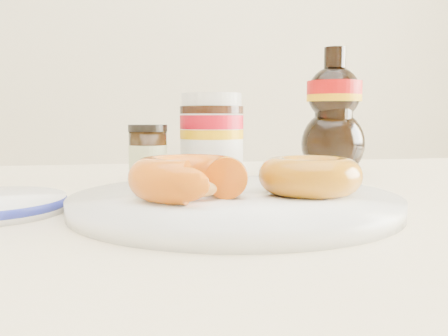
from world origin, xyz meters
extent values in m
cube|color=beige|center=(0.00, 1.75, 1.30)|extent=(3.50, 0.10, 2.60)
cube|color=beige|center=(0.00, 0.10, 0.73)|extent=(1.40, 0.90, 0.04)
cylinder|color=white|center=(-0.01, 0.05, 0.76)|extent=(0.30, 0.30, 0.02)
torus|color=white|center=(-0.01, 0.05, 0.76)|extent=(0.30, 0.30, 0.01)
torus|color=orange|center=(-0.06, 0.03, 0.78)|extent=(0.14, 0.14, 0.04)
torus|color=#AD630B|center=(0.06, 0.04, 0.78)|extent=(0.10, 0.10, 0.03)
cylinder|color=white|center=(0.00, 0.24, 0.80)|extent=(0.08, 0.08, 0.10)
cylinder|color=maroon|center=(0.00, 0.24, 0.83)|extent=(0.08, 0.08, 0.02)
cylinder|color=#D89905|center=(0.00, 0.24, 0.81)|extent=(0.08, 0.08, 0.01)
cylinder|color=black|center=(0.00, 0.24, 0.85)|extent=(0.08, 0.08, 0.01)
cylinder|color=white|center=(0.00, 0.24, 0.86)|extent=(0.08, 0.08, 0.02)
cylinder|color=black|center=(-0.08, 0.23, 0.79)|extent=(0.05, 0.05, 0.07)
cylinder|color=beige|center=(-0.08, 0.23, 0.79)|extent=(0.05, 0.05, 0.04)
cylinder|color=black|center=(-0.08, 0.23, 0.82)|extent=(0.05, 0.05, 0.01)
camera|label=1|loc=(-0.11, -0.40, 0.84)|focal=40.00mm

